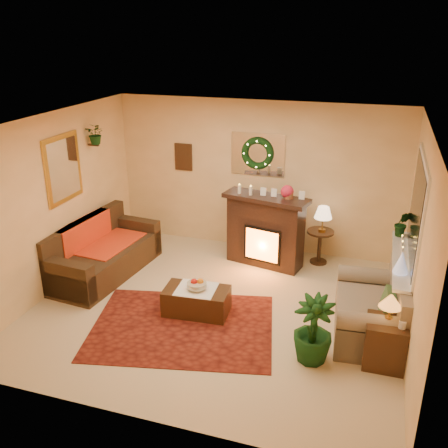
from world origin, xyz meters
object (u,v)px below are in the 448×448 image
(side_table_round, at_px, (319,245))
(end_table_square, at_px, (385,344))
(fireplace, at_px, (265,233))
(loveseat, at_px, (371,304))
(coffee_table, at_px, (197,300))
(sofa, at_px, (104,249))

(side_table_round, distance_m, end_table_square, 2.71)
(fireplace, xyz_separation_m, loveseat, (1.75, -1.56, -0.13))
(fireplace, relative_size, loveseat, 0.84)
(end_table_square, bearing_deg, fireplace, 131.85)
(side_table_round, bearing_deg, loveseat, -64.56)
(end_table_square, bearing_deg, coffee_table, 171.43)
(coffee_table, bearing_deg, fireplace, 69.29)
(sofa, height_order, side_table_round, sofa)
(sofa, distance_m, loveseat, 4.12)
(coffee_table, bearing_deg, loveseat, 1.92)
(fireplace, bearing_deg, side_table_round, 31.42)
(sofa, xyz_separation_m, side_table_round, (3.21, 1.44, -0.10))
(fireplace, bearing_deg, end_table_square, -36.42)
(fireplace, bearing_deg, sofa, -142.60)
(sofa, distance_m, coffee_table, 1.94)
(loveseat, distance_m, end_table_square, 0.66)
(loveseat, height_order, end_table_square, loveseat)
(fireplace, relative_size, end_table_square, 2.16)
(sofa, distance_m, side_table_round, 3.51)
(fireplace, bearing_deg, coffee_table, -94.88)
(sofa, height_order, end_table_square, sofa)
(fireplace, height_order, loveseat, fireplace)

